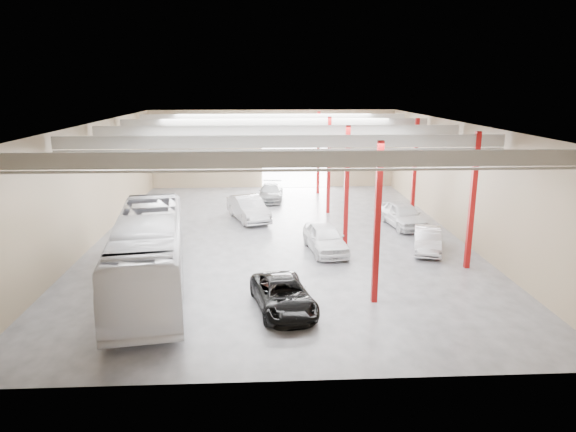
{
  "coord_description": "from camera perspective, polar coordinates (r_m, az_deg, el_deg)",
  "views": [
    {
      "loc": [
        -1.0,
        -30.54,
        9.2
      ],
      "look_at": [
        0.38,
        -3.37,
        2.2
      ],
      "focal_mm": 32.0,
      "sensor_mm": 36.0,
      "label": 1
    }
  ],
  "objects": [
    {
      "name": "car_right_far",
      "position": [
        34.85,
        12.66,
        0.15
      ],
      "size": [
        2.5,
        4.98,
        1.63
      ],
      "primitive_type": "imported",
      "rotation": [
        0.0,
        0.0,
        0.12
      ],
      "color": "silver",
      "rests_on": "ground"
    },
    {
      "name": "car_row_c",
      "position": [
        41.78,
        -1.94,
        2.64
      ],
      "size": [
        2.24,
        4.75,
        1.34
      ],
      "primitive_type": "imported",
      "rotation": [
        0.0,
        0.0,
        -0.08
      ],
      "color": "gray",
      "rests_on": "ground"
    },
    {
      "name": "car_right_near",
      "position": [
        30.1,
        15.24,
        -2.55
      ],
      "size": [
        2.5,
        4.32,
        1.35
      ],
      "primitive_type": "imported",
      "rotation": [
        0.0,
        0.0,
        -0.28
      ],
      "color": "silver",
      "rests_on": "ground"
    },
    {
      "name": "car_row_b",
      "position": [
        35.76,
        -4.43,
        0.86
      ],
      "size": [
        3.35,
        5.39,
        1.68
      ],
      "primitive_type": "imported",
      "rotation": [
        0.0,
        0.0,
        0.33
      ],
      "color": "#BCBCC1",
      "rests_on": "ground"
    },
    {
      "name": "car_row_a",
      "position": [
        29.01,
        4.15,
        -2.46
      ],
      "size": [
        2.51,
        4.88,
        1.59
      ],
      "primitive_type": "imported",
      "rotation": [
        0.0,
        0.0,
        0.14
      ],
      "color": "white",
      "rests_on": "ground"
    },
    {
      "name": "black_sedan",
      "position": [
        21.65,
        -0.54,
        -8.81
      ],
      "size": [
        3.02,
        5.04,
        1.31
      ],
      "primitive_type": "imported",
      "rotation": [
        0.0,
        0.0,
        0.19
      ],
      "color": "black",
      "rests_on": "ground"
    },
    {
      "name": "depot_shell",
      "position": [
        31.33,
        -0.81,
        6.68
      ],
      "size": [
        22.12,
        32.12,
        7.06
      ],
      "color": "#48484D",
      "rests_on": "ground"
    },
    {
      "name": "coach_bus",
      "position": [
        24.31,
        -15.19,
        -3.97
      ],
      "size": [
        4.77,
        12.79,
        3.48
      ],
      "primitive_type": "imported",
      "rotation": [
        0.0,
        0.0,
        0.15
      ],
      "color": "white",
      "rests_on": "ground"
    }
  ]
}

